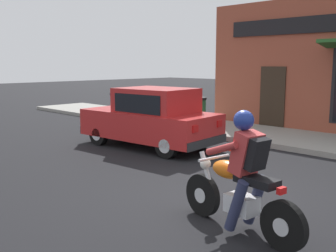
# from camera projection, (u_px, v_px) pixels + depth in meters

# --- Properties ---
(ground_plane) EXTENTS (80.00, 80.00, 0.00)m
(ground_plane) POSITION_uv_depth(u_px,v_px,m) (223.00, 196.00, 6.58)
(ground_plane) COLOR black
(sidewalk_curb) EXTENTS (2.60, 22.00, 0.14)m
(sidewalk_curb) POSITION_uv_depth(u_px,v_px,m) (245.00, 132.00, 12.29)
(sidewalk_curb) COLOR gray
(sidewalk_curb) RESTS_ON ground
(motorcycle_with_rider) EXTENTS (0.64, 2.01, 1.62)m
(motorcycle_with_rider) POSITION_uv_depth(u_px,v_px,m) (241.00, 182.00, 5.08)
(motorcycle_with_rider) COLOR black
(motorcycle_with_rider) RESTS_ON ground
(car_hatchback) EXTENTS (1.96, 3.91, 1.57)m
(car_hatchback) POSITION_uv_depth(u_px,v_px,m) (151.00, 118.00, 10.34)
(car_hatchback) COLOR black
(car_hatchback) RESTS_ON ground
(trash_bin) EXTENTS (0.56, 0.56, 0.98)m
(trash_bin) POSITION_uv_depth(u_px,v_px,m) (198.00, 112.00, 12.73)
(trash_bin) COLOR #23512D
(trash_bin) RESTS_ON sidewalk_curb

